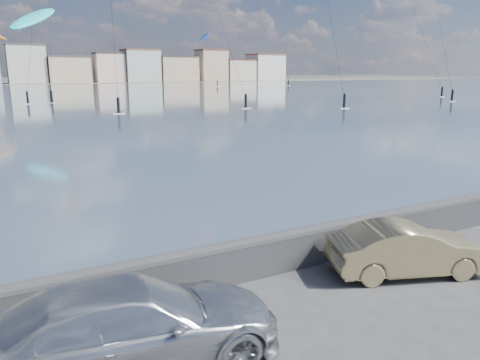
{
  "coord_description": "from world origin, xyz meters",
  "views": [
    {
      "loc": [
        -4.81,
        -6.64,
        5.07
      ],
      "look_at": [
        1.0,
        4.0,
        2.2
      ],
      "focal_mm": 35.0,
      "sensor_mm": 36.0,
      "label": 1
    }
  ],
  "objects": [
    {
      "name": "ground",
      "position": [
        0.0,
        0.0,
        0.0
      ],
      "size": [
        700.0,
        700.0,
        0.0
      ],
      "primitive_type": "plane",
      "color": "#333335",
      "rests_on": "ground"
    },
    {
      "name": "kitesurfer_19",
      "position": [
        4.4,
        84.55,
        13.49
      ],
      "size": [
        10.08,
        18.6,
        16.65
      ],
      "color": "#19BFBF",
      "rests_on": "ground"
    },
    {
      "name": "seawall",
      "position": [
        0.0,
        2.7,
        0.58
      ],
      "size": [
        400.0,
        0.36,
        1.08
      ],
      "color": "#28282B",
      "rests_on": "ground"
    },
    {
      "name": "bay_water",
      "position": [
        0.0,
        91.5,
        0.01
      ],
      "size": [
        500.0,
        177.0,
        0.0
      ],
      "primitive_type": "cube",
      "color": "#384B68",
      "rests_on": "ground"
    },
    {
      "name": "car_silver",
      "position": [
        -2.96,
        0.66,
        0.77
      ],
      "size": [
        5.51,
        2.71,
        1.54
      ],
      "primitive_type": "imported",
      "rotation": [
        0.0,
        0.0,
        1.46
      ],
      "color": "#B8BBBF",
      "rests_on": "ground"
    },
    {
      "name": "kitesurfer_12",
      "position": [
        61.17,
        138.01,
        15.09
      ],
      "size": [
        4.33,
        16.96,
        17.01
      ],
      "color": "blue",
      "rests_on": "ground"
    },
    {
      "name": "car_champagne",
      "position": [
        4.22,
        1.05,
        0.65
      ],
      "size": [
        4.2,
        2.67,
        1.31
      ],
      "primitive_type": "imported",
      "rotation": [
        0.0,
        0.0,
        1.22
      ],
      "color": "tan",
      "rests_on": "ground"
    }
  ]
}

